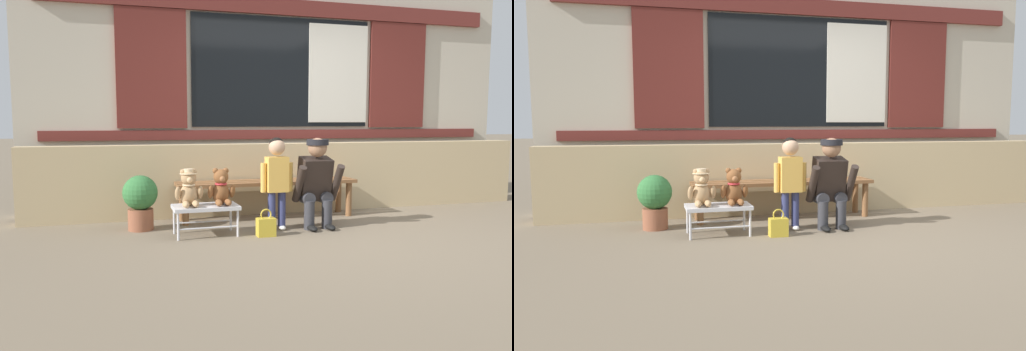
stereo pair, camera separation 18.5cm
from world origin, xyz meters
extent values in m
plane|color=#756651|center=(0.00, 0.00, 0.00)|extent=(60.00, 60.00, 0.00)
cube|color=tan|center=(0.00, 1.43, 0.42)|extent=(6.36, 0.25, 0.85)
cube|color=beige|center=(0.00, 1.95, 1.85)|extent=(6.49, 0.20, 3.69)
cube|color=maroon|center=(0.00, 1.83, 0.95)|extent=(5.97, 0.04, 0.12)
cube|color=black|center=(0.00, 1.84, 1.75)|extent=(2.40, 0.03, 1.40)
cube|color=silver|center=(0.78, 1.82, 1.75)|extent=(0.84, 0.02, 1.29)
cube|color=maroon|center=(-1.68, 1.83, 1.75)|extent=(0.84, 0.05, 1.43)
cube|color=maroon|center=(1.68, 1.83, 1.75)|extent=(0.84, 0.05, 1.43)
cube|color=maroon|center=(0.00, 1.82, 2.57)|extent=(5.97, 0.06, 0.20)
cube|color=brown|center=(-0.46, 0.92, 0.42)|extent=(2.10, 0.11, 0.04)
cube|color=brown|center=(-0.46, 1.06, 0.42)|extent=(2.10, 0.11, 0.04)
cube|color=brown|center=(-0.46, 1.20, 0.42)|extent=(2.10, 0.11, 0.04)
cylinder|color=brown|center=(-1.43, 0.92, 0.20)|extent=(0.07, 0.07, 0.40)
cylinder|color=brown|center=(-1.43, 1.20, 0.20)|extent=(0.07, 0.07, 0.40)
cylinder|color=brown|center=(0.51, 0.92, 0.20)|extent=(0.07, 0.07, 0.40)
cylinder|color=brown|center=(0.51, 1.20, 0.20)|extent=(0.07, 0.07, 0.40)
cube|color=silver|center=(-1.31, 0.39, 0.28)|extent=(0.64, 0.36, 0.04)
cylinder|color=silver|center=(-1.60, 0.24, 0.13)|extent=(0.02, 0.02, 0.26)
cylinder|color=silver|center=(-1.60, 0.54, 0.13)|extent=(0.02, 0.02, 0.26)
cylinder|color=silver|center=(-1.02, 0.24, 0.13)|extent=(0.02, 0.02, 0.26)
cylinder|color=silver|center=(-1.02, 0.54, 0.13)|extent=(0.02, 0.02, 0.26)
cylinder|color=silver|center=(-1.31, 0.24, 0.10)|extent=(0.58, 0.02, 0.02)
cylinder|color=silver|center=(-1.31, 0.54, 0.10)|extent=(0.58, 0.02, 0.02)
ellipsoid|color=tan|center=(-1.47, 0.41, 0.41)|extent=(0.17, 0.14, 0.22)
sphere|color=tan|center=(-1.47, 0.40, 0.58)|extent=(0.15, 0.15, 0.15)
sphere|color=#F4C188|center=(-1.47, 0.35, 0.56)|extent=(0.06, 0.06, 0.06)
sphere|color=tan|center=(-1.52, 0.41, 0.63)|extent=(0.06, 0.06, 0.06)
ellipsoid|color=tan|center=(-1.58, 0.38, 0.43)|extent=(0.06, 0.11, 0.16)
ellipsoid|color=tan|center=(-1.51, 0.30, 0.33)|extent=(0.06, 0.15, 0.06)
sphere|color=tan|center=(-1.41, 0.41, 0.63)|extent=(0.06, 0.06, 0.06)
ellipsoid|color=tan|center=(-1.36, 0.38, 0.43)|extent=(0.06, 0.11, 0.16)
ellipsoid|color=tan|center=(-1.42, 0.30, 0.33)|extent=(0.06, 0.15, 0.06)
torus|color=beige|center=(-1.47, 0.41, 0.51)|extent=(0.13, 0.13, 0.02)
cylinder|color=beige|center=(-1.47, 0.41, 0.62)|extent=(0.17, 0.17, 0.01)
cylinder|color=beige|center=(-1.47, 0.41, 0.64)|extent=(0.10, 0.10, 0.04)
ellipsoid|color=brown|center=(-1.15, 0.41, 0.41)|extent=(0.17, 0.14, 0.22)
sphere|color=brown|center=(-1.15, 0.40, 0.58)|extent=(0.15, 0.15, 0.15)
sphere|color=#AE6E42|center=(-1.15, 0.35, 0.56)|extent=(0.06, 0.06, 0.06)
sphere|color=brown|center=(-1.20, 0.41, 0.63)|extent=(0.06, 0.06, 0.06)
ellipsoid|color=brown|center=(-1.26, 0.38, 0.43)|extent=(0.06, 0.11, 0.16)
ellipsoid|color=brown|center=(-1.19, 0.30, 0.33)|extent=(0.06, 0.15, 0.06)
sphere|color=brown|center=(-1.09, 0.41, 0.63)|extent=(0.06, 0.06, 0.06)
ellipsoid|color=brown|center=(-1.04, 0.38, 0.43)|extent=(0.06, 0.11, 0.16)
ellipsoid|color=brown|center=(-1.10, 0.30, 0.33)|extent=(0.06, 0.15, 0.06)
torus|color=red|center=(-1.15, 0.41, 0.51)|extent=(0.13, 0.13, 0.02)
cylinder|color=navy|center=(-0.61, 0.43, 0.22)|extent=(0.08, 0.08, 0.36)
ellipsoid|color=silver|center=(-0.61, 0.41, 0.03)|extent=(0.07, 0.12, 0.05)
cylinder|color=navy|center=(-0.50, 0.43, 0.22)|extent=(0.08, 0.08, 0.36)
ellipsoid|color=silver|center=(-0.50, 0.41, 0.03)|extent=(0.07, 0.12, 0.05)
cube|color=#EAB24C|center=(-0.55, 0.43, 0.58)|extent=(0.22, 0.15, 0.36)
cylinder|color=#EAB24C|center=(-0.70, 0.43, 0.55)|extent=(0.06, 0.06, 0.30)
cylinder|color=#EAB24C|center=(-0.41, 0.43, 0.55)|extent=(0.06, 0.06, 0.30)
sphere|color=tan|center=(-0.55, 0.43, 0.86)|extent=(0.17, 0.17, 0.17)
sphere|color=black|center=(-0.55, 0.44, 0.88)|extent=(0.16, 0.16, 0.16)
cylinder|color=#333338|center=(-0.22, 0.35, 0.15)|extent=(0.11, 0.11, 0.30)
cylinder|color=#333338|center=(-0.22, 0.49, 0.32)|extent=(0.13, 0.32, 0.13)
ellipsoid|color=black|center=(-0.22, 0.27, 0.03)|extent=(0.09, 0.20, 0.06)
cylinder|color=#333338|center=(-0.02, 0.35, 0.15)|extent=(0.11, 0.11, 0.30)
cylinder|color=#333338|center=(-0.02, 0.49, 0.32)|extent=(0.13, 0.32, 0.13)
ellipsoid|color=black|center=(-0.02, 0.27, 0.03)|extent=(0.09, 0.20, 0.06)
cube|color=#2D231E|center=(-0.12, 0.46, 0.52)|extent=(0.32, 0.30, 0.47)
cylinder|color=#2D231E|center=(-0.33, 0.36, 0.48)|extent=(0.08, 0.28, 0.40)
cylinder|color=#2D231E|center=(0.09, 0.36, 0.48)|extent=(0.08, 0.28, 0.40)
sphere|color=#9E7051|center=(-0.12, 0.39, 0.85)|extent=(0.20, 0.20, 0.20)
cylinder|color=black|center=(-0.12, 0.39, 0.91)|extent=(0.23, 0.23, 0.06)
cube|color=brown|center=(0.07, 0.55, 0.38)|extent=(0.10, 0.22, 0.16)
cube|color=gold|center=(-0.75, 0.18, 0.09)|extent=(0.18, 0.11, 0.18)
torus|color=gold|center=(-0.75, 0.18, 0.22)|extent=(0.11, 0.01, 0.11)
cylinder|color=brown|center=(-1.91, 0.82, 0.11)|extent=(0.26, 0.26, 0.22)
sphere|color=#337038|center=(-1.91, 0.82, 0.39)|extent=(0.36, 0.36, 0.36)
camera|label=1|loc=(-2.19, -4.41, 1.13)|focal=35.17mm
camera|label=2|loc=(-2.02, -4.46, 1.13)|focal=35.17mm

